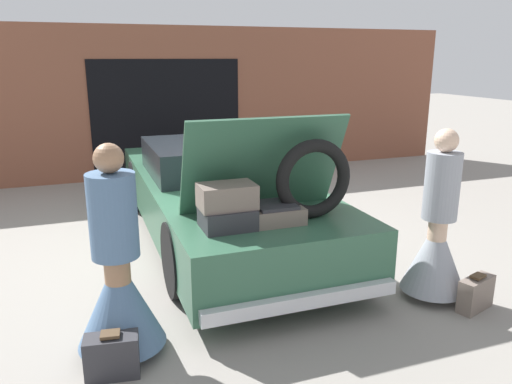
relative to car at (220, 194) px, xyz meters
The scene contains 7 objects.
ground_plane 0.56m from the car, 87.88° to the left, with size 40.00×40.00×0.00m, color gray.
garage_wall_back 3.75m from the car, 89.99° to the left, with size 12.00×0.14×2.80m.
car is the anchor object (origin of this frame).
person_left 2.69m from the car, 122.61° to the right, with size 0.67×0.67×1.66m.
person_right 2.73m from the car, 57.96° to the right, with size 0.60×0.60×1.63m.
suitcase_beside_left_person 3.02m from the car, 121.16° to the right, with size 0.41×0.24×0.35m.
suitcase_beside_right_person 3.16m from the car, 58.19° to the right, with size 0.42×0.26×0.34m.
Camera 1 is at (-1.65, -5.90, 2.25)m, focal length 35.00 mm.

